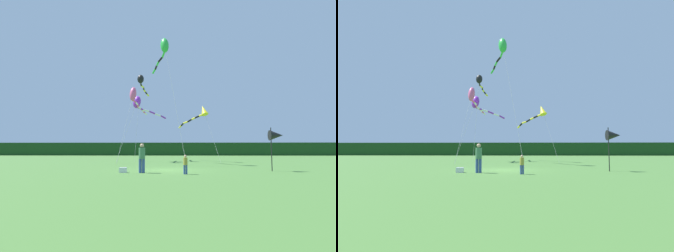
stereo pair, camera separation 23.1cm
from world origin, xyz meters
The scene contains 11 objects.
ground_plane centered at (0.00, 0.00, 0.00)m, with size 120.00×120.00×0.00m, color #477533.
distant_treeline centered at (0.00, 45.00, 1.52)m, with size 108.00×3.72×3.04m, color #193D19.
person_adult centered at (-1.43, -2.28, 1.01)m, with size 0.40×0.40×1.80m.
person_child centered at (1.22, -3.07, 0.62)m, with size 0.25×0.25×1.12m.
cooler_box centered at (-2.62, -2.08, 0.16)m, with size 0.45×0.36×0.31m, color silver.
banner_flag_pole centered at (7.40, -0.83, 2.36)m, with size 0.90×0.70×2.90m.
kite_rainbow centered at (-4.06, 11.27, 7.60)m, with size 2.13×8.34×8.76m.
kite_green centered at (-0.46, 7.13, 11.66)m, with size 3.58×8.68×12.70m.
kite_purple centered at (-3.76, 13.06, 7.06)m, with size 5.52×4.51×8.06m.
kite_black centered at (-3.65, 14.58, 10.22)m, with size 1.18×6.79×11.04m.
kite_yellow centered at (3.72, 12.22, 5.78)m, with size 4.33×6.81×6.72m.
Camera 2 is at (0.78, -18.41, 1.44)m, focal length 27.86 mm.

